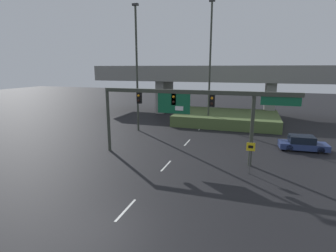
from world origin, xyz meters
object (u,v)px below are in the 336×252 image
Objects in this scene: signal_gantry at (187,103)px; highway_light_pole_far at (137,67)px; speed_limit_sign at (250,153)px; highway_light_pole_near at (210,63)px; parked_sedan_near_right at (303,144)px.

signal_gantry is 1.10× the size of highway_light_pole_far.
signal_gantry is 6.32m from speed_limit_sign.
signal_gantry is at bearing -88.30° from highway_light_pole_near.
highway_light_pole_near is at bearing 91.70° from signal_gantry.
highway_light_pole_near reaches higher than highway_light_pole_far.
signal_gantry is 13.90m from highway_light_pole_near.
highway_light_pole_far is at bearing 143.19° from speed_limit_sign.
highway_light_pole_near reaches higher than signal_gantry.
highway_light_pole_near is at bearing 110.14° from speed_limit_sign.
highway_light_pole_near is (-5.58, 15.21, 6.63)m from speed_limit_sign.
highway_light_pole_far is 3.39× the size of parked_sedan_near_right.
signal_gantry reaches higher than speed_limit_sign.
highway_light_pole_near is (-0.40, 13.46, 3.46)m from signal_gantry.
parked_sedan_near_right is at bearing -37.09° from highway_light_pole_near.
speed_limit_sign is 17.76m from highway_light_pole_far.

